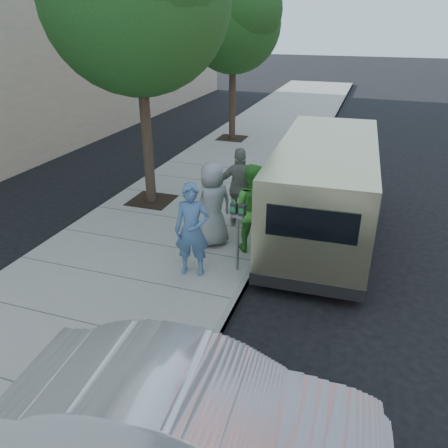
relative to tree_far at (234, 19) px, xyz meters
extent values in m
plane|color=black|center=(2.25, -10.00, -4.88)|extent=(120.00, 120.00, 0.00)
cube|color=gray|center=(1.25, -10.00, -4.81)|extent=(5.00, 60.00, 0.15)
cube|color=gray|center=(3.69, -10.00, -4.81)|extent=(0.12, 60.00, 0.16)
cube|color=black|center=(-0.05, -7.60, -4.73)|extent=(1.20, 1.20, 0.01)
cylinder|color=#38281E|center=(-0.05, -7.60, -2.75)|extent=(0.28, 0.28, 3.96)
cube|color=black|center=(-0.05, 0.00, -4.73)|extent=(1.20, 1.20, 0.01)
cylinder|color=#38281E|center=(-0.05, 0.00, -2.97)|extent=(0.28, 0.28, 3.52)
sphere|color=#194D1B|center=(-0.05, 0.00, -0.17)|extent=(3.80, 3.80, 3.80)
sphere|color=#194D1B|center=(0.55, -0.40, 0.33)|extent=(2.85, 2.85, 2.85)
sphere|color=#194D1B|center=(-0.55, 0.50, 0.13)|extent=(2.66, 2.66, 2.66)
cylinder|color=gray|center=(3.43, -10.46, -4.14)|extent=(0.06, 0.06, 1.19)
cube|color=gray|center=(3.43, -10.46, -3.50)|extent=(0.24, 0.09, 0.09)
cube|color=#2D2D30|center=(3.35, -10.45, -3.35)|extent=(0.14, 0.12, 0.23)
cube|color=#2D2D30|center=(3.52, -10.47, -3.35)|extent=(0.14, 0.12, 0.23)
cube|color=beige|center=(4.83, -8.08, -3.59)|extent=(2.37, 5.89, 2.14)
cube|color=beige|center=(4.71, -4.90, -4.12)|extent=(2.00, 0.67, 0.92)
cube|color=black|center=(4.94, -11.00, -3.21)|extent=(1.61, 0.08, 0.59)
cylinder|color=black|center=(3.81, -6.20, -4.47)|extent=(0.31, 0.83, 0.82)
cylinder|color=black|center=(5.70, -6.13, -4.47)|extent=(0.31, 0.83, 0.82)
cylinder|color=black|center=(3.96, -10.15, -4.47)|extent=(0.31, 0.83, 0.82)
cylinder|color=black|center=(5.85, -10.08, -4.47)|extent=(0.31, 0.83, 0.82)
imported|color=silver|center=(4.25, -14.74, -4.15)|extent=(4.56, 1.89, 1.47)
imported|color=#496E9C|center=(2.60, -10.86, -3.76)|extent=(0.79, 0.61, 1.95)
imported|color=green|center=(3.45, -9.49, -3.72)|extent=(1.00, 0.78, 2.02)
imported|color=gray|center=(2.54, -9.51, -3.75)|extent=(1.11, 1.13, 1.96)
imported|color=gray|center=(2.84, -8.32, -3.73)|extent=(1.26, 0.80, 2.00)
camera|label=1|loc=(5.71, -18.01, 0.07)|focal=35.00mm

